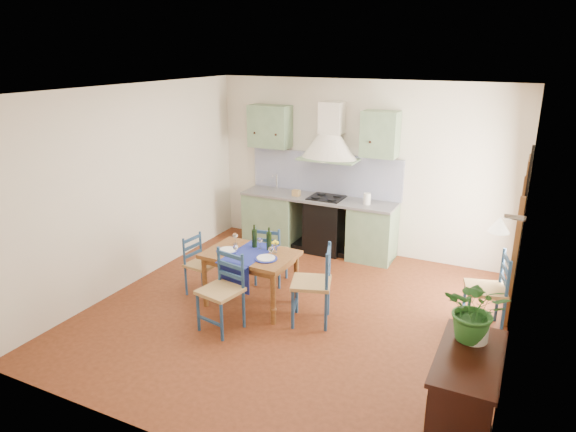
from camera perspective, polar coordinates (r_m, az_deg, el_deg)
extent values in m
plane|color=#4B2110|center=(6.71, 0.65, -10.78)|extent=(5.00, 5.00, 0.00)
cube|color=beige|center=(8.41, 8.02, 5.29)|extent=(5.00, 0.04, 2.80)
cube|color=gray|center=(8.94, -1.73, -0.17)|extent=(0.90, 0.60, 0.88)
cube|color=gray|center=(8.30, 9.36, -1.88)|extent=(0.70, 0.60, 0.88)
cube|color=black|center=(8.54, 4.22, -1.09)|extent=(0.60, 0.58, 0.88)
cube|color=gray|center=(8.45, 3.35, 2.00)|extent=(2.60, 0.64, 0.04)
cube|color=silver|center=(8.80, -1.76, 2.64)|extent=(0.45, 0.40, 0.03)
cylinder|color=silver|center=(8.92, -1.23, 3.88)|extent=(0.02, 0.02, 0.26)
cube|color=black|center=(8.39, 4.30, 2.04)|extent=(0.55, 0.48, 0.02)
cube|color=black|center=(8.78, 3.38, -3.32)|extent=(2.60, 0.50, 0.08)
cube|color=#0A165B|center=(8.61, 4.11, 4.76)|extent=(2.65, 0.05, 0.68)
cube|color=gray|center=(8.73, -2.02, 9.93)|extent=(0.70, 0.34, 0.70)
cube|color=gray|center=(8.03, 10.20, 8.93)|extent=(0.55, 0.34, 0.70)
cone|color=beige|center=(8.26, 4.59, 7.65)|extent=(0.96, 0.96, 0.40)
cube|color=beige|center=(8.27, 4.90, 10.81)|extent=(0.36, 0.30, 0.50)
cube|color=beige|center=(5.63, 24.41, -2.71)|extent=(0.04, 5.00, 2.80)
cube|color=black|center=(7.14, 24.20, -3.36)|extent=(0.03, 1.00, 1.65)
cylinder|color=black|center=(6.90, 25.08, 3.04)|extent=(0.03, 1.00, 1.00)
cube|color=brown|center=(6.63, 23.76, -4.90)|extent=(0.06, 0.06, 1.65)
cube|color=brown|center=(7.65, 24.22, -1.97)|extent=(0.06, 0.06, 1.65)
cube|color=brown|center=(7.30, 24.33, -1.63)|extent=(0.04, 0.55, 1.96)
cylinder|color=silver|center=(4.17, 23.91, -0.16)|extent=(0.15, 0.04, 0.04)
cone|color=#FFEDC6|center=(4.19, 22.43, -0.88)|extent=(0.16, 0.16, 0.12)
cube|color=beige|center=(7.53, -16.80, 3.17)|extent=(0.04, 5.00, 2.80)
cube|color=white|center=(5.89, 0.75, 13.84)|extent=(5.00, 5.00, 0.01)
cube|color=brown|center=(6.66, -4.21, -4.34)|extent=(1.17, 0.80, 0.05)
cube|color=brown|center=(6.69, -4.20, -4.85)|extent=(1.05, 0.68, 0.08)
cylinder|color=brown|center=(6.83, -9.22, -7.28)|extent=(0.07, 0.07, 0.68)
cylinder|color=brown|center=(7.30, -6.28, -5.42)|extent=(0.07, 0.07, 0.68)
cylinder|color=brown|center=(6.33, -1.66, -9.19)|extent=(0.07, 0.07, 0.68)
cylinder|color=brown|center=(6.84, 0.93, -7.02)|extent=(0.07, 0.07, 0.68)
cube|color=navy|center=(6.61, -4.44, -4.24)|extent=(0.45, 0.88, 0.01)
cube|color=navy|center=(6.42, -6.03, -6.80)|extent=(0.43, 0.03, 0.38)
cylinder|color=navy|center=(6.72, -6.76, -3.85)|extent=(0.29, 0.29, 0.01)
cylinder|color=white|center=(6.71, -6.76, -3.77)|extent=(0.23, 0.23, 0.01)
cylinder|color=navy|center=(6.43, -2.47, -4.76)|extent=(0.29, 0.29, 0.01)
cylinder|color=white|center=(6.43, -2.47, -4.67)|extent=(0.23, 0.23, 0.01)
cylinder|color=black|center=(6.77, -3.75, -2.27)|extent=(0.07, 0.07, 0.32)
cylinder|color=black|center=(6.66, -2.12, -2.57)|extent=(0.07, 0.07, 0.32)
cylinder|color=white|center=(6.61, -1.44, -3.68)|extent=(0.05, 0.05, 0.10)
sphere|color=yellow|center=(6.58, -1.45, -2.95)|extent=(0.10, 0.10, 0.10)
cylinder|color=navy|center=(6.33, -9.94, -10.48)|extent=(0.04, 0.04, 0.49)
cylinder|color=navy|center=(6.46, -7.58, -7.40)|extent=(0.04, 0.04, 0.96)
cylinder|color=navy|center=(6.08, -7.38, -11.59)|extent=(0.04, 0.04, 0.49)
cylinder|color=navy|center=(6.22, -5.00, -8.35)|extent=(0.04, 0.04, 0.96)
cube|color=tan|center=(6.20, -7.54, -8.25)|extent=(0.52, 0.52, 0.04)
cube|color=navy|center=(6.27, -6.37, -6.55)|extent=(0.40, 0.10, 0.05)
cube|color=navy|center=(6.21, -6.41, -5.48)|extent=(0.40, 0.10, 0.05)
cube|color=navy|center=(6.16, -6.45, -4.39)|extent=(0.40, 0.10, 0.05)
cube|color=navy|center=(6.23, -8.67, -11.46)|extent=(0.38, 0.10, 0.03)
cylinder|color=navy|center=(7.57, -0.19, -5.37)|extent=(0.04, 0.04, 0.45)
cylinder|color=navy|center=(7.17, -1.00, -4.86)|extent=(0.04, 0.04, 0.89)
cylinder|color=navy|center=(7.67, -2.74, -5.06)|extent=(0.04, 0.04, 0.45)
cylinder|color=navy|center=(7.28, -3.68, -4.54)|extent=(0.04, 0.04, 0.89)
cube|color=tan|center=(7.37, -1.91, -4.01)|extent=(0.48, 0.48, 0.04)
cube|color=navy|center=(7.17, -2.37, -3.61)|extent=(0.37, 0.09, 0.04)
cube|color=navy|center=(7.12, -2.38, -2.73)|extent=(0.37, 0.09, 0.04)
cube|color=navy|center=(7.08, -2.39, -1.83)|extent=(0.37, 0.09, 0.04)
cube|color=navy|center=(7.64, -1.47, -5.55)|extent=(0.36, 0.09, 0.02)
cylinder|color=navy|center=(7.02, -9.28, -7.74)|extent=(0.03, 0.03, 0.42)
cylinder|color=navy|center=(7.14, -11.37, -5.60)|extent=(0.03, 0.03, 0.83)
cylinder|color=navy|center=(7.24, -7.54, -6.80)|extent=(0.03, 0.03, 0.42)
cylinder|color=navy|center=(7.36, -9.61, -4.75)|extent=(0.03, 0.03, 0.83)
cube|color=tan|center=(7.14, -9.50, -5.30)|extent=(0.43, 0.43, 0.04)
cube|color=navy|center=(7.20, -10.54, -4.16)|extent=(0.06, 0.35, 0.04)
cube|color=navy|center=(7.16, -10.59, -3.34)|extent=(0.06, 0.35, 0.04)
cube|color=navy|center=(7.12, -10.64, -2.52)|extent=(0.06, 0.35, 0.04)
cube|color=navy|center=(7.15, -8.38, -7.59)|extent=(0.06, 0.33, 0.02)
cylinder|color=navy|center=(6.62, 0.99, -8.72)|extent=(0.04, 0.04, 0.51)
cylinder|color=navy|center=(6.48, 4.53, -6.99)|extent=(0.04, 0.04, 1.00)
cylinder|color=navy|center=(6.27, 0.52, -10.35)|extent=(0.04, 0.04, 0.51)
cylinder|color=navy|center=(6.12, 4.28, -8.57)|extent=(0.04, 0.04, 1.00)
cube|color=tan|center=(6.30, 2.59, -7.43)|extent=(0.59, 0.59, 0.04)
cube|color=navy|center=(6.23, 4.45, -6.38)|extent=(0.16, 0.41, 0.05)
cube|color=navy|center=(6.18, 4.48, -5.25)|extent=(0.16, 0.41, 0.05)
cube|color=navy|center=(6.13, 4.51, -4.11)|extent=(0.16, 0.41, 0.05)
cube|color=navy|center=(6.47, 0.76, -9.95)|extent=(0.15, 0.39, 0.03)
cylinder|color=navy|center=(6.87, 18.99, -8.81)|extent=(0.04, 0.04, 0.50)
cylinder|color=navy|center=(6.83, 22.45, -7.15)|extent=(0.04, 0.04, 0.97)
cylinder|color=navy|center=(6.52, 19.35, -10.34)|extent=(0.04, 0.04, 0.50)
cylinder|color=navy|center=(6.49, 23.01, -8.60)|extent=(0.04, 0.04, 0.97)
cube|color=tan|center=(6.61, 21.09, -7.58)|extent=(0.55, 0.55, 0.04)
cube|color=navy|center=(6.59, 22.89, -6.58)|extent=(0.13, 0.41, 0.05)
cube|color=navy|center=(6.54, 23.03, -5.55)|extent=(0.13, 0.41, 0.05)
cube|color=navy|center=(6.50, 23.17, -4.50)|extent=(0.13, 0.41, 0.05)
cube|color=navy|center=(6.72, 19.12, -9.96)|extent=(0.13, 0.39, 0.03)
cube|color=black|center=(4.69, 18.98, -18.97)|extent=(0.45, 1.00, 0.82)
cube|color=black|center=(4.46, 19.56, -14.58)|extent=(0.50, 1.05, 0.04)
cube|color=brown|center=(4.55, 15.46, -20.53)|extent=(0.02, 0.38, 0.63)
cube|color=brown|center=(4.92, 16.55, -17.35)|extent=(0.02, 0.38, 0.63)
cube|color=black|center=(5.33, 17.17, -19.82)|extent=(0.08, 0.08, 0.08)
cube|color=black|center=(5.31, 21.13, -20.43)|extent=(0.08, 0.08, 0.08)
imported|color=#296628|center=(4.53, 20.17, -9.76)|extent=(0.51, 0.44, 0.56)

